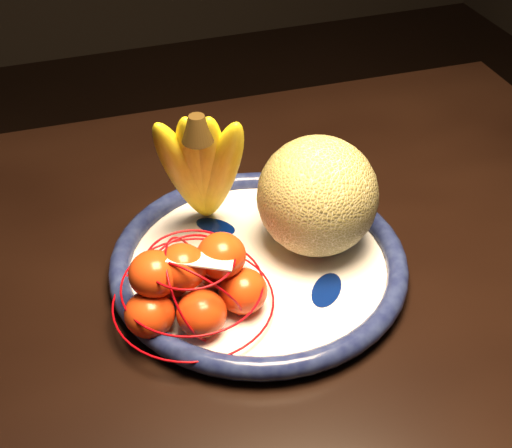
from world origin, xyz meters
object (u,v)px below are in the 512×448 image
object	(u,v)px
dining_table	(173,319)
banana_bunch	(202,164)
fruit_bowl	(258,263)
mandarin_bag	(193,283)
cantaloupe	(317,196)

from	to	relation	value
dining_table	banana_bunch	xyz separation A→B (m)	(0.06, 0.05, 0.20)
fruit_bowl	banana_bunch	bearing A→B (deg)	120.19
banana_bunch	fruit_bowl	bearing A→B (deg)	-41.94
fruit_bowl	banana_bunch	xyz separation A→B (m)	(-0.05, 0.08, 0.11)
banana_bunch	mandarin_bag	distance (m)	0.15
banana_bunch	mandarin_bag	xyz separation A→B (m)	(-0.05, -0.13, -0.07)
dining_table	banana_bunch	bearing A→B (deg)	41.38
dining_table	fruit_bowl	bearing A→B (deg)	-11.59
fruit_bowl	banana_bunch	distance (m)	0.14
dining_table	mandarin_bag	world-z (taller)	mandarin_bag
dining_table	fruit_bowl	world-z (taller)	fruit_bowl
dining_table	banana_bunch	distance (m)	0.21
cantaloupe	banana_bunch	xyz separation A→B (m)	(-0.13, 0.06, 0.03)
banana_bunch	mandarin_bag	world-z (taller)	banana_bunch
fruit_bowl	mandarin_bag	size ratio (longest dim) A/B	1.78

